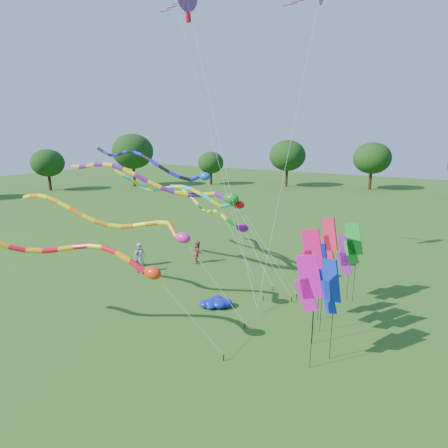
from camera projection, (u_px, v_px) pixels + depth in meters
The scene contains 20 objects.
ground at pixel (175, 332), 18.56m from camera, with size 160.00×160.00×0.00m, color #245A17.
tree_ring at pixel (231, 206), 21.50m from camera, with size 114.89×117.77×9.56m.
tube_kite_red at pixel (69, 252), 16.76m from camera, with size 12.70×5.27×6.48m.
tube_kite_orange at pixel (121, 221), 20.07m from camera, with size 12.97×3.22×6.81m.
tube_kite_purple at pixel (164, 184), 23.52m from camera, with size 15.80×2.65×8.36m.
tube_kite_blue at pixel (155, 164), 24.96m from camera, with size 14.94×1.54×9.09m.
tube_kite_cyan at pixel (188, 193), 23.42m from camera, with size 12.50×2.16×7.66m.
tube_kite_green at pixel (215, 212), 27.41m from camera, with size 11.46×4.26×5.90m.
banner_pole_green at pixel (353, 244), 21.24m from camera, with size 1.16×0.09×4.74m.
banner_pole_blue_b at pixel (330, 287), 15.79m from camera, with size 1.09×0.56×4.55m.
banner_pole_red at pixel (329, 240), 20.28m from camera, with size 1.11×0.49×5.26m.
banner_pole_orange at pixel (316, 266), 19.19m from camera, with size 1.16×0.27×4.23m.
banner_pole_magenta_a at pixel (312, 256), 16.68m from camera, with size 1.16×0.11×5.55m.
banner_pole_blue_a at pixel (320, 267), 18.05m from camera, with size 1.12×0.48×4.56m.
banner_pole_magenta_b at pixel (309, 284), 14.92m from camera, with size 1.15×0.35×5.01m.
banner_pole_violet at pixel (346, 255), 21.74m from camera, with size 1.16×0.11×3.96m.
blue_nylon_heap at pixel (212, 302), 21.32m from camera, with size 1.60×1.57×0.50m.
person_a at pixel (140, 255), 27.70m from camera, with size 0.86×0.56×1.75m, color #BAB9A8.
person_b at pixel (137, 262), 26.40m from camera, with size 0.57×0.37×1.55m, color #3F4259.
person_c at pixel (198, 252), 28.37m from camera, with size 0.82×0.64×1.68m, color #9B383F.
Camera 1 is at (11.16, -12.78, 9.57)m, focal length 30.00 mm.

